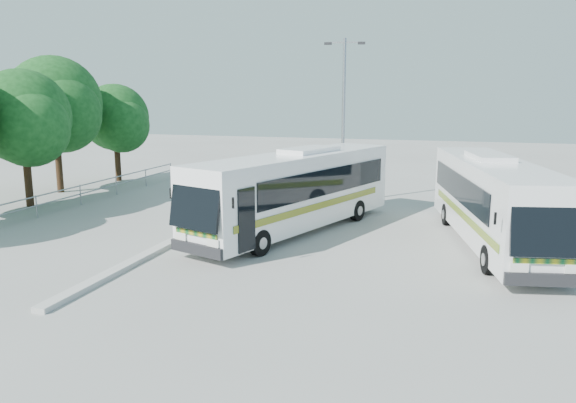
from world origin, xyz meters
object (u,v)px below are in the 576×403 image
(tree_far_d, at_px, (55,103))
(tree_far_e, at_px, (116,118))
(tree_far_c, at_px, (24,117))
(coach_main, at_px, (296,189))
(coach_adjacent, at_px, (494,200))
(lamppost, at_px, (343,114))

(tree_far_d, height_order, tree_far_e, tree_far_d)
(tree_far_c, relative_size, tree_far_d, 0.88)
(tree_far_c, height_order, coach_main, tree_far_c)
(coach_adjacent, distance_m, lamppost, 9.57)
(tree_far_c, height_order, lamppost, lamppost)
(tree_far_c, bearing_deg, lamppost, 20.35)
(tree_far_e, height_order, coach_adjacent, tree_far_e)
(tree_far_d, bearing_deg, tree_far_e, 81.37)
(lamppost, bearing_deg, tree_far_d, 178.72)
(tree_far_d, relative_size, tree_far_e, 1.24)
(tree_far_c, relative_size, coach_main, 0.59)
(tree_far_d, xyz_separation_m, coach_main, (14.75, -4.84, -3.15))
(tree_far_c, height_order, coach_adjacent, tree_far_c)
(tree_far_e, height_order, lamppost, lamppost)
(tree_far_d, xyz_separation_m, lamppost, (15.31, 1.54, -0.45))
(tree_far_d, relative_size, lamppost, 0.93)
(coach_main, height_order, coach_adjacent, coach_main)
(tree_far_e, bearing_deg, coach_adjacent, -23.42)
(tree_far_e, bearing_deg, tree_far_d, -98.63)
(tree_far_d, distance_m, tree_far_e, 4.65)
(coach_main, distance_m, lamppost, 6.95)
(tree_far_e, bearing_deg, lamppost, -11.45)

